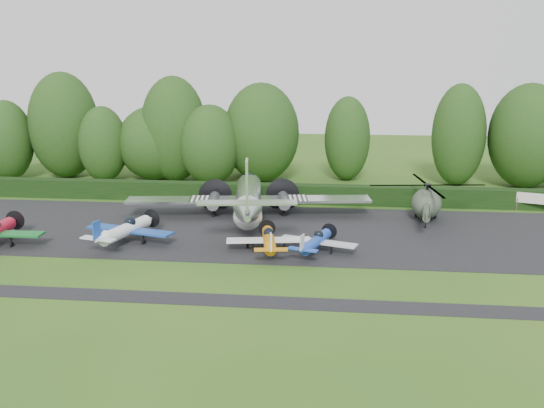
# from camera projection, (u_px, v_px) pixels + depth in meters

# --- Properties ---
(ground) EXTENTS (160.00, 160.00, 0.00)m
(ground) POSITION_uv_depth(u_px,v_px,m) (179.00, 267.00, 45.12)
(ground) COLOR #2B5819
(ground) RESTS_ON ground
(apron) EXTENTS (70.00, 18.00, 0.01)m
(apron) POSITION_uv_depth(u_px,v_px,m) (208.00, 229.00, 54.78)
(apron) COLOR black
(apron) RESTS_ON ground
(taxiway_verge) EXTENTS (70.00, 2.00, 0.00)m
(taxiway_verge) POSITION_uv_depth(u_px,v_px,m) (156.00, 298.00, 39.33)
(taxiway_verge) COLOR black
(taxiway_verge) RESTS_ON ground
(hedgerow) EXTENTS (90.00, 1.60, 2.00)m
(hedgerow) POSITION_uv_depth(u_px,v_px,m) (229.00, 201.00, 65.40)
(hedgerow) COLOR black
(hedgerow) RESTS_ON ground
(transport_plane) EXTENTS (23.58, 18.09, 7.56)m
(transport_plane) POSITION_uv_depth(u_px,v_px,m) (248.00, 199.00, 57.22)
(transport_plane) COLOR silver
(transport_plane) RESTS_ON ground
(light_plane_white) EXTENTS (7.77, 8.17, 2.99)m
(light_plane_white) POSITION_uv_depth(u_px,v_px,m) (126.00, 229.00, 50.30)
(light_plane_white) COLOR silver
(light_plane_white) RESTS_ON ground
(light_plane_orange) EXTENTS (6.73, 7.07, 2.59)m
(light_plane_orange) POSITION_uv_depth(u_px,v_px,m) (269.00, 240.00, 48.08)
(light_plane_orange) COLOR orange
(light_plane_orange) RESTS_ON ground
(light_plane_blue) EXTENTS (6.29, 6.62, 2.42)m
(light_plane_blue) POSITION_uv_depth(u_px,v_px,m) (316.00, 241.00, 47.92)
(light_plane_blue) COLOR #1C40A8
(light_plane_blue) RESTS_ON ground
(helicopter) EXTENTS (10.92, 12.79, 3.52)m
(helicopter) POSITION_uv_depth(u_px,v_px,m) (427.00, 201.00, 57.40)
(helicopter) COLOR #353F31
(helicopter) RESTS_ON ground
(sign_board) EXTENTS (3.42, 0.13, 1.92)m
(sign_board) POSITION_uv_depth(u_px,v_px,m) (535.00, 199.00, 60.60)
(sign_board) COLOR #3F3326
(sign_board) RESTS_ON ground
(tree_0) EXTENTS (5.98, 5.98, 9.35)m
(tree_0) POSITION_uv_depth(u_px,v_px,m) (103.00, 144.00, 74.78)
(tree_0) COLOR black
(tree_0) RESTS_ON ground
(tree_1) EXTENTS (8.96, 8.96, 12.30)m
(tree_1) POSITION_uv_depth(u_px,v_px,m) (528.00, 136.00, 70.83)
(tree_1) COLOR black
(tree_1) RESTS_ON ground
(tree_2) EXTENTS (9.28, 9.28, 12.18)m
(tree_2) POSITION_uv_depth(u_px,v_px,m) (261.00, 133.00, 74.32)
(tree_2) COLOR black
(tree_2) RESTS_ON ground
(tree_3) EXTENTS (8.71, 8.71, 13.40)m
(tree_3) POSITION_uv_depth(u_px,v_px,m) (64.00, 125.00, 76.77)
(tree_3) COLOR black
(tree_3) RESTS_ON ground
(tree_5) EXTENTS (8.07, 8.07, 12.97)m
(tree_5) POSITION_uv_depth(u_px,v_px,m) (174.00, 129.00, 74.66)
(tree_5) COLOR black
(tree_5) RESTS_ON ground
(tree_6) EXTENTS (6.39, 6.39, 10.00)m
(tree_6) POSITION_uv_depth(u_px,v_px,m) (7.00, 140.00, 75.75)
(tree_6) COLOR black
(tree_6) RESTS_ON ground
(tree_7) EXTENTS (7.36, 7.36, 9.68)m
(tree_7) POSITION_uv_depth(u_px,v_px,m) (210.00, 145.00, 72.89)
(tree_7) COLOR black
(tree_7) RESTS_ON ground
(tree_9) EXTENTS (5.65, 5.65, 10.49)m
(tree_9) POSITION_uv_depth(u_px,v_px,m) (347.00, 139.00, 75.37)
(tree_9) COLOR black
(tree_9) RESTS_ON ground
(tree_10) EXTENTS (6.32, 6.32, 12.20)m
(tree_10) POSITION_uv_depth(u_px,v_px,m) (459.00, 135.00, 72.09)
(tree_10) COLOR black
(tree_10) RESTS_ON ground
(tree_11) EXTENTS (6.30, 6.30, 9.51)m
(tree_11) POSITION_uv_depth(u_px,v_px,m) (251.00, 139.00, 78.86)
(tree_11) COLOR black
(tree_11) RESTS_ON ground
(tree_12) EXTENTS (9.16, 9.16, 9.27)m
(tree_12) POSITION_uv_depth(u_px,v_px,m) (154.00, 143.00, 75.98)
(tree_12) COLOR black
(tree_12) RESTS_ON ground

